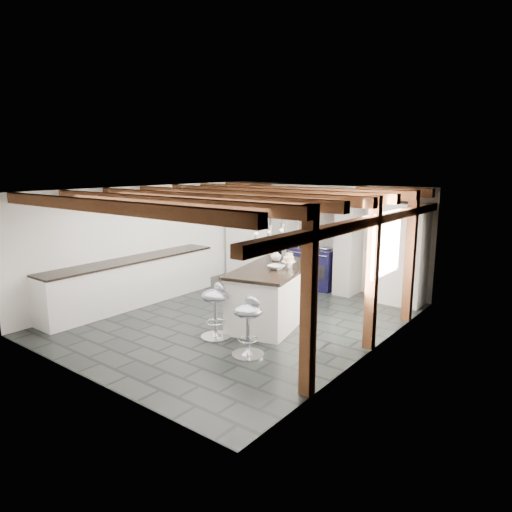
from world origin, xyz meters
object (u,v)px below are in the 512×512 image
Objects in this scene: range_cooker at (314,267)px; kitchen_island at (273,294)px; bar_stool_far at (216,305)px; bar_stool_near at (248,320)px.

kitchen_island reaches higher than range_cooker.
kitchen_island reaches higher than bar_stool_far.
bar_stool_near is 0.98× the size of bar_stool_far.
bar_stool_far reaches higher than bar_stool_near.
bar_stool_far is (-0.27, -1.17, 0.05)m from kitchen_island.
bar_stool_near is 0.88m from bar_stool_far.
kitchen_island is 2.44× the size of bar_stool_far.
kitchen_island is 2.50× the size of bar_stool_near.
bar_stool_far is (-0.85, 0.23, 0.01)m from bar_stool_near.
bar_stool_near is (0.58, -1.41, 0.04)m from kitchen_island.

